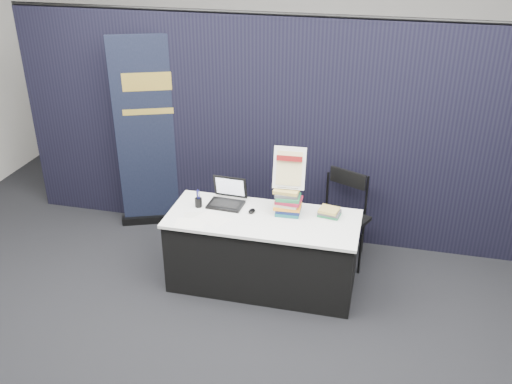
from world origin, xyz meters
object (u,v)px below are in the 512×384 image
object	(u,v)px
book_stack_tall	(288,201)
book_stack_short	(330,212)
laptop	(227,198)
display_table	(263,251)
stacking_chair	(344,214)
info_sign	(289,169)
pullup_banner	(157,145)

from	to	relation	value
book_stack_tall	book_stack_short	xyz separation A→B (m)	(0.39, 0.04, -0.09)
laptop	book_stack_tall	distance (m)	0.62
display_table	stacking_chair	xyz separation A→B (m)	(0.71, 0.65, 0.15)
laptop	info_sign	world-z (taller)	info_sign
laptop	stacking_chair	size ratio (longest dim) A/B	0.37
info_sign	book_stack_tall	bearing A→B (deg)	-92.82
book_stack_tall	info_sign	xyz separation A→B (m)	(0.00, 0.03, 0.32)
book_stack_tall	stacking_chair	bearing A→B (deg)	45.97
laptop	stacking_chair	world-z (taller)	laptop
display_table	stacking_chair	distance (m)	0.97
laptop	book_stack_tall	bearing A→B (deg)	-2.46
book_stack_short	stacking_chair	distance (m)	0.55
book_stack_short	stacking_chair	bearing A→B (deg)	77.41
stacking_chair	laptop	bearing A→B (deg)	-132.85
info_sign	pullup_banner	size ratio (longest dim) A/B	0.19
pullup_banner	book_stack_short	bearing A→B (deg)	-42.51
display_table	laptop	distance (m)	0.62
info_sign	stacking_chair	distance (m)	0.97
book_stack_tall	stacking_chair	xyz separation A→B (m)	(0.50, 0.52, -0.35)
display_table	laptop	xyz separation A→B (m)	(-0.40, 0.19, 0.43)
laptop	display_table	bearing A→B (deg)	-22.58
display_table	info_sign	world-z (taller)	info_sign
pullup_banner	stacking_chair	bearing A→B (deg)	-29.65
info_sign	stacking_chair	world-z (taller)	info_sign
pullup_banner	stacking_chair	xyz separation A→B (m)	(2.14, -0.30, -0.45)
display_table	info_sign	bearing A→B (deg)	38.60
laptop	info_sign	distance (m)	0.73
stacking_chair	book_stack_short	bearing A→B (deg)	-77.92
laptop	book_stack_short	bearing A→B (deg)	2.02
book_stack_tall	display_table	bearing A→B (deg)	-146.93
laptop	info_sign	xyz separation A→B (m)	(0.61, -0.03, 0.39)
book_stack_short	info_sign	size ratio (longest dim) A/B	0.52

